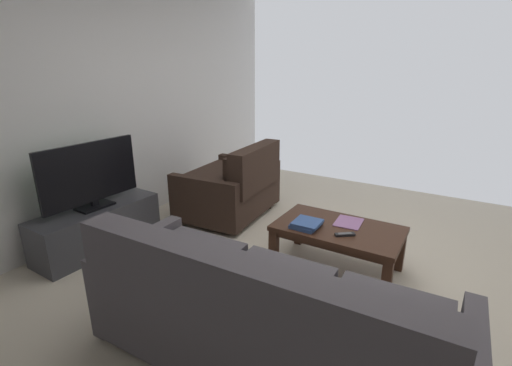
% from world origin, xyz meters
% --- Properties ---
extents(ground_plane, '(5.09, 5.52, 0.01)m').
position_xyz_m(ground_plane, '(0.00, 0.00, -0.00)').
color(ground_plane, beige).
extents(wall_right, '(0.12, 5.52, 2.80)m').
position_xyz_m(wall_right, '(2.55, 0.00, 1.40)').
color(wall_right, silver).
rests_on(wall_right, ground).
extents(sofa_main, '(2.11, 0.87, 0.87)m').
position_xyz_m(sofa_main, '(0.09, 1.09, 0.37)').
color(sofa_main, black).
rests_on(sofa_main, ground).
extents(loveseat_near, '(0.95, 1.18, 0.86)m').
position_xyz_m(loveseat_near, '(1.54, -0.73, 0.36)').
color(loveseat_near, black).
rests_on(loveseat_near, ground).
extents(coffee_table, '(1.04, 0.61, 0.40)m').
position_xyz_m(coffee_table, '(0.10, -0.21, 0.34)').
color(coffee_table, '#3D2316').
rests_on(coffee_table, ground).
extents(tv_stand, '(0.43, 1.19, 0.42)m').
position_xyz_m(tv_stand, '(2.19, 0.61, 0.21)').
color(tv_stand, '#38383D').
rests_on(tv_stand, ground).
extents(flat_tv, '(0.21, 0.96, 0.62)m').
position_xyz_m(flat_tv, '(2.19, 0.61, 0.74)').
color(flat_tv, black).
rests_on(flat_tv, tv_stand).
extents(book_stack, '(0.23, 0.25, 0.05)m').
position_xyz_m(book_stack, '(0.33, -0.08, 0.43)').
color(book_stack, '#385693').
rests_on(book_stack, coffee_table).
extents(tv_remote, '(0.15, 0.13, 0.02)m').
position_xyz_m(tv_remote, '(0.00, -0.08, 0.41)').
color(tv_remote, black).
rests_on(tv_remote, coffee_table).
extents(loose_magazine, '(0.23, 0.28, 0.01)m').
position_xyz_m(loose_magazine, '(0.05, -0.34, 0.40)').
color(loose_magazine, '#996699').
rests_on(loose_magazine, coffee_table).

